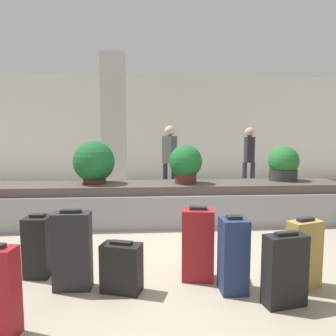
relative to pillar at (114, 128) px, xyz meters
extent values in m
plane|color=#9E937F|center=(1.06, -3.68, -1.60)|extent=(18.00, 18.00, 0.00)
cube|color=silver|center=(1.06, 2.58, 0.00)|extent=(18.00, 0.06, 3.20)
cube|color=gray|center=(1.06, -2.03, -1.34)|extent=(6.01, 0.97, 0.53)
cube|color=#4C423D|center=(1.06, -2.03, -1.01)|extent=(5.77, 0.81, 0.14)
cube|color=beige|center=(0.00, 0.00, 0.00)|extent=(0.52, 0.52, 3.20)
cube|color=black|center=(0.46, -4.39, -1.37)|extent=(0.41, 0.30, 0.46)
cube|color=black|center=(0.46, -4.39, -1.12)|extent=(0.22, 0.13, 0.03)
cube|color=navy|center=(1.51, -4.46, -1.25)|extent=(0.25, 0.26, 0.71)
cube|color=black|center=(1.51, -4.46, -0.88)|extent=(0.14, 0.09, 0.03)
cube|color=#232328|center=(-0.02, -4.30, -1.22)|extent=(0.36, 0.19, 0.75)
cube|color=black|center=(-0.02, -4.30, -0.83)|extent=(0.20, 0.07, 0.03)
cube|color=maroon|center=(1.22, -4.18, -1.23)|extent=(0.35, 0.27, 0.73)
cube|color=black|center=(1.22, -4.18, -0.85)|extent=(0.19, 0.11, 0.03)
cube|color=black|center=(1.89, -4.74, -1.29)|extent=(0.39, 0.24, 0.63)
cube|color=black|center=(1.89, -4.74, -0.96)|extent=(0.21, 0.10, 0.03)
cube|color=black|center=(-0.44, -3.97, -1.28)|extent=(0.28, 0.30, 0.63)
cube|color=black|center=(-0.44, -3.97, -0.95)|extent=(0.15, 0.11, 0.03)
cube|color=#A3843D|center=(2.21, -4.44, -1.27)|extent=(0.36, 0.26, 0.66)
cube|color=black|center=(2.21, -4.44, -0.92)|extent=(0.19, 0.11, 0.03)
cylinder|color=#4C2319|center=(-0.15, -1.98, -0.85)|extent=(0.37, 0.37, 0.17)
sphere|color=#195B28|center=(-0.15, -1.98, -0.58)|extent=(0.68, 0.68, 0.68)
cylinder|color=#4C2319|center=(1.35, -2.09, -0.83)|extent=(0.35, 0.35, 0.22)
sphere|color=#195B28|center=(1.35, -2.09, -0.57)|extent=(0.54, 0.54, 0.54)
cylinder|color=#2D2D2D|center=(3.09, -1.87, -0.84)|extent=(0.48, 0.48, 0.19)
sphere|color=#236B2D|center=(3.09, -1.87, -0.60)|extent=(0.52, 0.52, 0.52)
cylinder|color=#282833|center=(1.14, 0.08, -1.21)|extent=(0.11, 0.11, 0.79)
cylinder|color=#282833|center=(1.34, 0.08, -1.21)|extent=(0.11, 0.11, 0.79)
cube|color=#474C47|center=(1.24, 0.08, -0.50)|extent=(0.33, 0.36, 0.62)
sphere|color=beige|center=(1.24, 0.08, -0.07)|extent=(0.23, 0.23, 0.23)
cylinder|color=#282833|center=(3.10, 0.36, -1.21)|extent=(0.11, 0.11, 0.77)
cylinder|color=#282833|center=(3.30, 0.36, -1.21)|extent=(0.11, 0.11, 0.77)
cube|color=#232328|center=(3.20, 0.36, -0.52)|extent=(0.20, 0.33, 0.61)
sphere|color=tan|center=(3.20, 0.36, -0.10)|extent=(0.23, 0.23, 0.23)
camera|label=1|loc=(0.69, -7.38, -0.09)|focal=35.00mm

